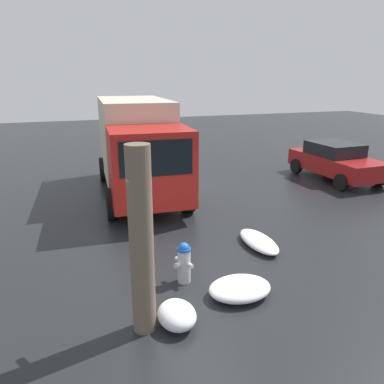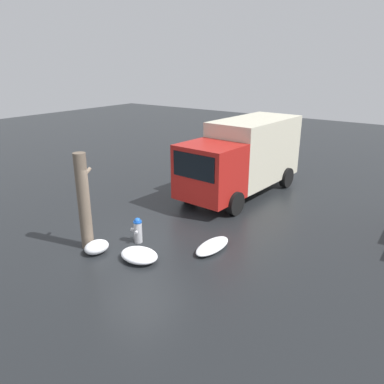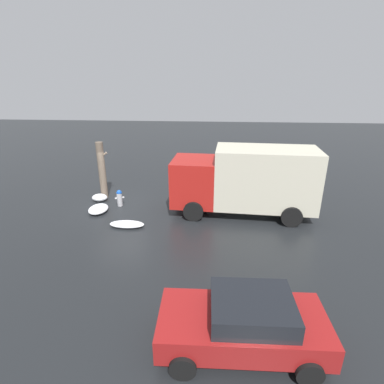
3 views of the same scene
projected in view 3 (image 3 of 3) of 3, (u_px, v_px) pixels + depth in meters
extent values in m
plane|color=black|center=(120.00, 206.00, 15.04)|extent=(60.00, 60.00, 0.00)
cylinder|color=#B7B7BC|center=(120.00, 199.00, 14.92)|extent=(0.26, 0.26, 0.68)
cylinder|color=blue|center=(119.00, 193.00, 14.78)|extent=(0.27, 0.27, 0.05)
sphere|color=blue|center=(119.00, 192.00, 14.77)|extent=(0.22, 0.22, 0.22)
cylinder|color=#B7B7BC|center=(119.00, 197.00, 15.04)|extent=(0.14, 0.14, 0.11)
cylinder|color=#B7B7BC|center=(116.00, 198.00, 14.83)|extent=(0.13, 0.12, 0.09)
cylinder|color=#B7B7BC|center=(123.00, 197.00, 14.95)|extent=(0.13, 0.12, 0.09)
cylinder|color=#6B5B4C|center=(102.00, 171.00, 15.54)|extent=(0.37, 0.37, 2.99)
cylinder|color=#6B5B4C|center=(103.00, 155.00, 15.23)|extent=(0.42, 0.10, 0.34)
cube|color=red|center=(194.00, 181.00, 14.02)|extent=(2.11, 2.34, 2.09)
cube|color=black|center=(173.00, 171.00, 13.99)|extent=(0.14, 1.87, 0.92)
cube|color=beige|center=(265.00, 178.00, 13.51)|extent=(4.60, 2.48, 2.68)
cylinder|color=black|center=(193.00, 211.00, 13.36)|extent=(0.91, 0.33, 0.90)
cylinder|color=black|center=(199.00, 193.00, 15.41)|extent=(0.91, 0.33, 0.90)
cylinder|color=black|center=(292.00, 217.00, 12.83)|extent=(0.91, 0.33, 0.90)
cylinder|color=black|center=(284.00, 197.00, 14.89)|extent=(0.91, 0.33, 0.90)
cube|color=maroon|center=(242.00, 326.00, 7.00)|extent=(3.94, 1.84, 0.64)
cube|color=black|center=(252.00, 308.00, 6.79)|extent=(1.91, 1.58, 0.48)
cylinder|color=black|center=(183.00, 367.00, 6.37)|extent=(0.60, 0.21, 0.60)
cylinder|color=black|center=(188.00, 308.00, 8.00)|extent=(0.60, 0.21, 0.60)
cylinder|color=black|center=(309.00, 373.00, 6.24)|extent=(0.60, 0.21, 0.60)
cylinder|color=black|center=(289.00, 312.00, 7.87)|extent=(0.60, 0.21, 0.60)
ellipsoid|color=white|center=(127.00, 224.00, 12.90)|extent=(1.50, 0.65, 0.23)
ellipsoid|color=white|center=(98.00, 209.00, 14.28)|extent=(0.89, 1.18, 0.30)
ellipsoid|color=white|center=(100.00, 198.00, 15.55)|extent=(0.78, 0.62, 0.37)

